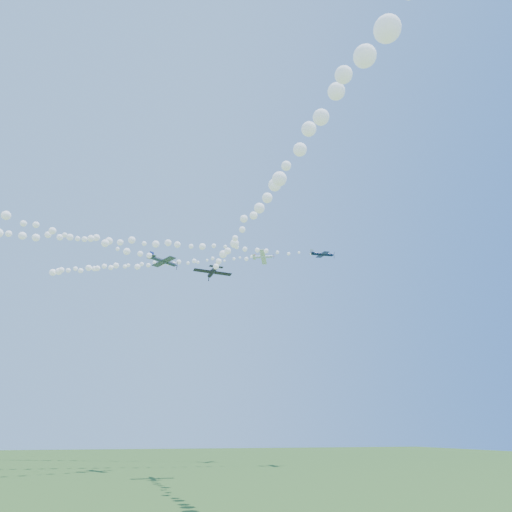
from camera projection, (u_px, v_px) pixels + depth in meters
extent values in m
plane|color=#2B4E1D|center=(240.00, 469.00, 89.55)|extent=(260.00, 260.00, 0.00)
cylinder|color=white|center=(262.00, 257.00, 123.56)|extent=(5.54, 1.40, 0.87)
cone|color=white|center=(273.00, 256.00, 123.10)|extent=(0.73, 0.80, 0.75)
cone|color=red|center=(274.00, 256.00, 123.04)|extent=(0.31, 0.29, 0.26)
cube|color=black|center=(274.00, 256.00, 123.06)|extent=(0.33, 0.59, 1.69)
cube|color=white|center=(263.00, 257.00, 123.45)|extent=(3.85, 6.49, 2.16)
cube|color=white|center=(254.00, 257.00, 123.96)|extent=(1.63, 2.41, 0.79)
cube|color=red|center=(254.00, 256.00, 124.29)|extent=(0.97, 0.71, 1.09)
sphere|color=black|center=(265.00, 256.00, 123.66)|extent=(0.94, 1.02, 0.84)
cylinder|color=#0E1B3E|center=(322.00, 254.00, 109.79)|extent=(5.71, 2.24, 0.83)
cone|color=#0E1B3E|center=(333.00, 255.00, 110.27)|extent=(0.84, 0.91, 0.76)
cone|color=silver|center=(335.00, 255.00, 110.34)|extent=(0.35, 0.33, 0.27)
cube|color=black|center=(334.00, 255.00, 110.32)|extent=(0.07, 0.45, 1.80)
cube|color=#0E1B3E|center=(322.00, 255.00, 109.80)|extent=(2.03, 7.03, 1.36)
cube|color=#0E1B3E|center=(312.00, 253.00, 109.40)|extent=(1.02, 2.50, 0.51)
cube|color=silver|center=(312.00, 251.00, 109.50)|extent=(0.92, 0.36, 1.14)
sphere|color=black|center=(325.00, 253.00, 110.00)|extent=(0.75, 0.85, 0.80)
cylinder|color=#3D4859|center=(163.00, 261.00, 94.27)|extent=(5.95, 3.68, 1.12)
cone|color=#3D4859|center=(176.00, 265.00, 96.34)|extent=(1.06, 1.09, 0.86)
cone|color=navy|center=(177.00, 266.00, 96.63)|extent=(0.42, 0.41, 0.30)
cube|color=black|center=(177.00, 266.00, 96.55)|extent=(0.19, 0.18, 1.98)
cube|color=#3D4859|center=(164.00, 262.00, 94.38)|extent=(4.99, 7.52, 0.26)
cube|color=#3D4859|center=(152.00, 257.00, 92.57)|extent=(2.05, 2.80, 0.14)
cube|color=navy|center=(152.00, 254.00, 92.75)|extent=(0.96, 0.56, 1.29)
sphere|color=black|center=(166.00, 260.00, 94.97)|extent=(1.04, 1.02, 0.78)
cylinder|color=black|center=(213.00, 271.00, 79.07)|extent=(1.00, 5.79, 1.00)
cone|color=black|center=(209.00, 276.00, 81.84)|extent=(0.79, 0.72, 0.79)
cone|color=orange|center=(209.00, 277.00, 82.22)|extent=(0.28, 0.30, 0.28)
cube|color=black|center=(209.00, 277.00, 82.12)|extent=(0.19, 0.11, 1.82)
cube|color=black|center=(213.00, 272.00, 79.24)|extent=(7.16, 1.87, 0.38)
cube|color=black|center=(216.00, 267.00, 76.79)|extent=(2.53, 0.97, 0.17)
cube|color=orange|center=(216.00, 264.00, 76.91)|extent=(0.18, 0.95, 1.18)
sphere|color=black|center=(212.00, 271.00, 79.92)|extent=(0.75, 0.75, 0.73)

